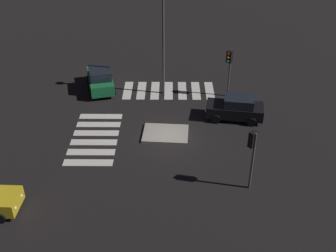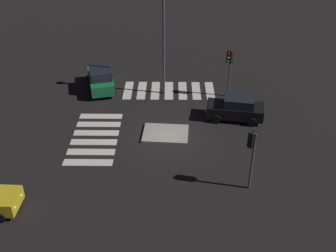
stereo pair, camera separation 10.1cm
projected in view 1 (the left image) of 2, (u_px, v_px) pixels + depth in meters
ground_plane at (168, 138)px, 29.12m from camera, size 80.00×80.00×0.00m
traffic_island at (166, 134)px, 29.42m from camera, size 3.33×2.59×0.18m
car_black at (236, 108)px, 30.86m from camera, size 4.41×2.48×1.84m
car_green at (100, 79)px, 34.88m from camera, size 2.90×4.72×1.94m
traffic_light_south at (229, 62)px, 32.66m from camera, size 0.54×0.53×4.00m
traffic_light_west at (252, 146)px, 23.22m from camera, size 0.54×0.53×3.86m
street_lamp at (163, 25)px, 31.63m from camera, size 0.56×0.56×8.78m
crosswalk_near at (169, 91)px, 35.15m from camera, size 7.60×3.20×0.02m
crosswalk_side at (95, 138)px, 29.15m from camera, size 3.20×6.45×0.02m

